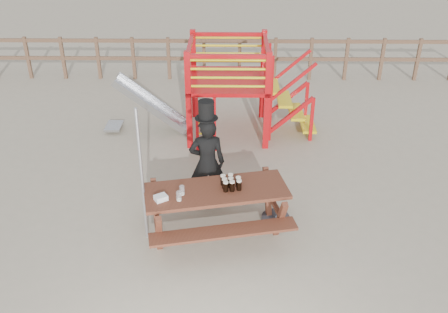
{
  "coord_description": "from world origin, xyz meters",
  "views": [
    {
      "loc": [
        0.25,
        -6.63,
        4.98
      ],
      "look_at": [
        0.15,
        0.8,
        0.87
      ],
      "focal_mm": 40.0,
      "sensor_mm": 36.0,
      "label": 1
    }
  ],
  "objects": [
    {
      "name": "back_fence",
      "position": [
        0.0,
        7.0,
        0.74
      ],
      "size": [
        15.09,
        0.09,
        1.2
      ],
      "color": "brown",
      "rests_on": "ground"
    },
    {
      "name": "picnic_table",
      "position": [
        0.04,
        -0.2,
        0.53
      ],
      "size": [
        2.45,
        1.93,
        0.85
      ],
      "rotation": [
        0.0,
        0.0,
        0.21
      ],
      "color": "brown",
      "rests_on": "ground"
    },
    {
      "name": "empty_glasses",
      "position": [
        -0.48,
        -0.42,
        0.92
      ],
      "size": [
        0.11,
        0.23,
        0.15
      ],
      "color": "silver",
      "rests_on": "picnic_table"
    },
    {
      "name": "paper_bag",
      "position": [
        -0.77,
        -0.5,
        0.89
      ],
      "size": [
        0.23,
        0.22,
        0.08
      ],
      "primitive_type": "cube",
      "rotation": [
        0.0,
        0.0,
        0.57
      ],
      "color": "white",
      "rests_on": "picnic_table"
    },
    {
      "name": "stout_pints",
      "position": [
        0.26,
        -0.14,
        0.93
      ],
      "size": [
        0.33,
        0.3,
        0.17
      ],
      "color": "black",
      "rests_on": "picnic_table"
    },
    {
      "name": "man_with_hat",
      "position": [
        -0.13,
        0.64,
        0.88
      ],
      "size": [
        0.64,
        0.45,
        1.96
      ],
      "rotation": [
        0.0,
        0.0,
        3.23
      ],
      "color": "black",
      "rests_on": "ground"
    },
    {
      "name": "parasol_base",
      "position": [
        1.01,
        0.14,
        0.06
      ],
      "size": [
        0.47,
        0.47,
        0.2
      ],
      "color": "#323136",
      "rests_on": "ground"
    },
    {
      "name": "metal_pole",
      "position": [
        -1.06,
        -0.29,
        1.12
      ],
      "size": [
        0.05,
        0.05,
        2.23
      ],
      "primitive_type": "cylinder",
      "color": "#B2B2B7",
      "rests_on": "ground"
    },
    {
      "name": "playground_fort",
      "position": [
        0.12,
        3.58,
        1.07
      ],
      "size": [
        4.71,
        1.84,
        2.1
      ],
      "color": "red",
      "rests_on": "ground"
    },
    {
      "name": "ground",
      "position": [
        0.0,
        0.0,
        0.0
      ],
      "size": [
        60.0,
        60.0,
        0.0
      ],
      "primitive_type": "plane",
      "color": "tan",
      "rests_on": "ground"
    }
  ]
}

